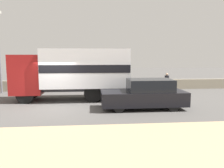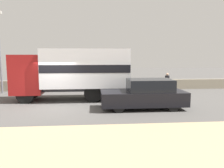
# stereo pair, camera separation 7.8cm
# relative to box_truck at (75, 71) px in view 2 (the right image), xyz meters

# --- Properties ---
(ground_plane) EXTENTS (80.00, 80.00, 0.00)m
(ground_plane) POSITION_rel_box_truck_xyz_m (-1.10, -2.13, -1.93)
(ground_plane) COLOR #514F4C
(dirt_shoulder_foreground) EXTENTS (60.00, 4.47, 0.04)m
(dirt_shoulder_foreground) POSITION_rel_box_truck_xyz_m (-1.10, -7.82, -1.91)
(dirt_shoulder_foreground) COLOR tan
(dirt_shoulder_foreground) RESTS_ON ground_plane
(stone_wall_backdrop) EXTENTS (60.00, 0.35, 0.85)m
(stone_wall_backdrop) POSITION_rel_box_truck_xyz_m (-1.10, 4.05, -1.50)
(stone_wall_backdrop) COLOR gray
(stone_wall_backdrop) RESTS_ON ground_plane
(box_truck) EXTENTS (7.35, 2.59, 3.31)m
(box_truck) POSITION_rel_box_truck_xyz_m (0.00, 0.00, 0.00)
(box_truck) COLOR maroon
(box_truck) RESTS_ON ground_plane
(car_hatchback) EXTENTS (4.58, 1.77, 1.62)m
(car_hatchback) POSITION_rel_box_truck_xyz_m (3.95, -2.82, -1.14)
(car_hatchback) COLOR black
(car_hatchback) RESTS_ON ground_plane
(pedestrian) EXTENTS (0.34, 0.34, 1.57)m
(pedestrian) POSITION_rel_box_truck_xyz_m (6.86, 2.03, -1.12)
(pedestrian) COLOR slate
(pedestrian) RESTS_ON ground_plane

